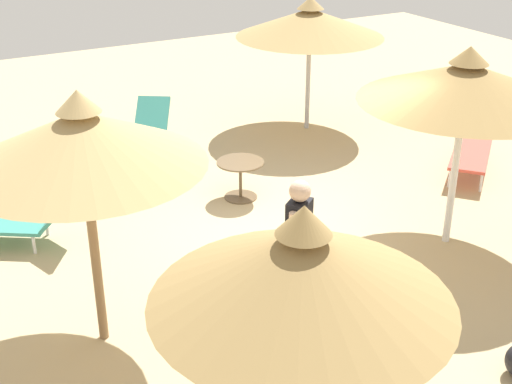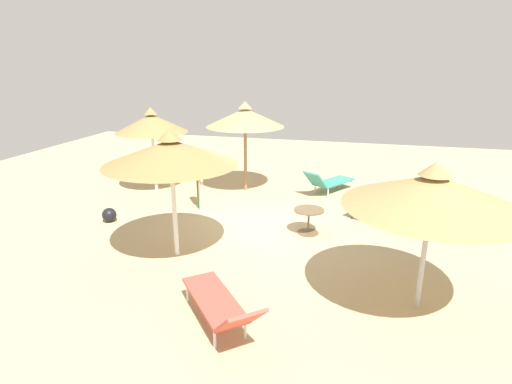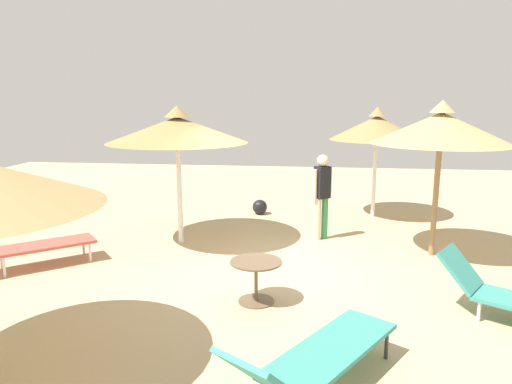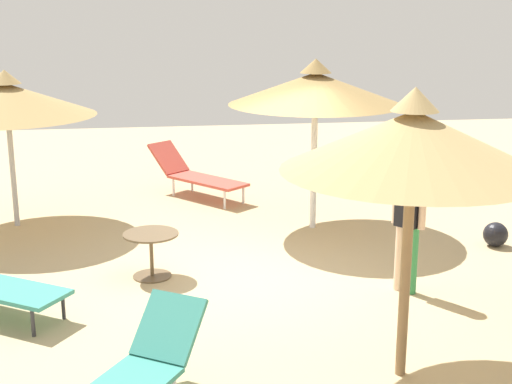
% 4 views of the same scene
% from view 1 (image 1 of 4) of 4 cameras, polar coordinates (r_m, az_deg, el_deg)
% --- Properties ---
extents(ground, '(24.00, 24.00, 0.10)m').
position_cam_1_polar(ground, '(9.80, 2.95, -3.87)').
color(ground, tan).
extents(parasol_umbrella_near_left, '(2.72, 2.72, 2.71)m').
position_cam_1_polar(parasol_umbrella_near_left, '(9.16, 16.83, 8.56)').
color(parasol_umbrella_near_left, white).
rests_on(parasol_umbrella_near_left, ground).
extents(parasol_umbrella_center, '(2.42, 2.42, 2.82)m').
position_cam_1_polar(parasol_umbrella_center, '(6.90, -14.05, 4.22)').
color(parasol_umbrella_center, olive).
rests_on(parasol_umbrella_center, ground).
extents(parasol_umbrella_back, '(2.22, 2.22, 2.65)m').
position_cam_1_polar(parasol_umbrella_back, '(4.90, 3.82, -6.27)').
color(parasol_umbrella_back, white).
rests_on(parasol_umbrella_back, ground).
extents(parasol_umbrella_near_right, '(2.77, 2.77, 2.53)m').
position_cam_1_polar(parasol_umbrella_near_right, '(13.29, 4.44, 13.66)').
color(parasol_umbrella_near_right, '#B2B2B7').
rests_on(parasol_umbrella_near_right, ground).
extents(lounge_chair_front, '(1.83, 2.02, 0.92)m').
position_cam_1_polar(lounge_chair_front, '(12.39, 17.35, 3.88)').
color(lounge_chair_front, '#CC4C3F').
rests_on(lounge_chair_front, ground).
extents(lounge_chair_far_right, '(2.25, 1.77, 0.88)m').
position_cam_1_polar(lounge_chair_far_right, '(12.14, -9.24, 4.17)').
color(lounge_chair_far_right, teal).
rests_on(lounge_chair_far_right, ground).
extents(lounge_chair_edge, '(1.56, 1.96, 0.82)m').
position_cam_1_polar(lounge_chair_edge, '(9.97, -19.14, -2.10)').
color(lounge_chair_edge, teal).
rests_on(lounge_chair_edge, ground).
extents(person_standing_far_left, '(0.35, 0.39, 1.74)m').
position_cam_1_polar(person_standing_far_left, '(7.56, 3.49, -4.19)').
color(person_standing_far_left, beige).
rests_on(person_standing_far_left, ground).
extents(handbag, '(0.36, 0.16, 0.43)m').
position_cam_1_polar(handbag, '(12.15, -17.04, 1.99)').
color(handbag, black).
rests_on(handbag, ground).
extents(side_table_round, '(0.73, 0.73, 0.61)m').
position_cam_1_polar(side_table_round, '(10.70, -1.28, 1.58)').
color(side_table_round, brown).
rests_on(side_table_round, ground).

